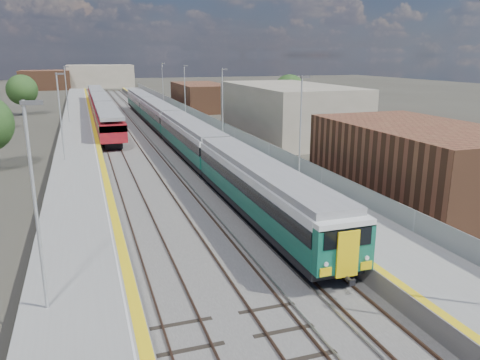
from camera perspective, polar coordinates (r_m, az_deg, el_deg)
ground at (r=60.15m, az=-10.37°, el=5.23°), size 320.00×320.00×0.00m
ballast_bed at (r=62.32m, az=-12.77°, el=5.47°), size 10.50×155.00×0.06m
tracks at (r=64.02m, az=-12.40°, el=5.80°), size 8.96×160.00×0.17m
platform_right at (r=63.43m, az=-5.99°, el=6.37°), size 4.70×155.00×8.52m
platform_left at (r=61.93m, az=-19.08°, el=5.41°), size 4.30×155.00×8.52m
buildings at (r=147.64m, az=-23.13°, el=14.11°), size 72.00×185.50×40.00m
green_train at (r=55.71m, az=-8.25°, el=6.80°), size 2.78×77.44×3.06m
red_train at (r=78.82m, az=-16.61°, el=8.68°), size 2.85×57.81×3.60m
tree_c at (r=87.70m, az=-25.04°, el=9.92°), size 5.05×5.05×6.84m
tree_d at (r=74.84m, az=6.02°, el=10.69°), size 5.22×5.22×7.07m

